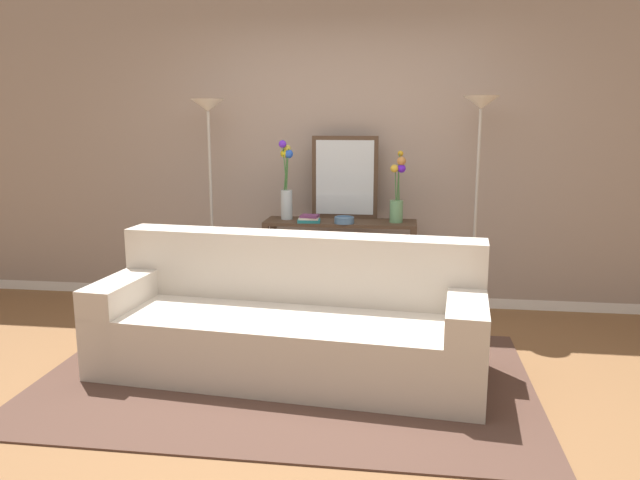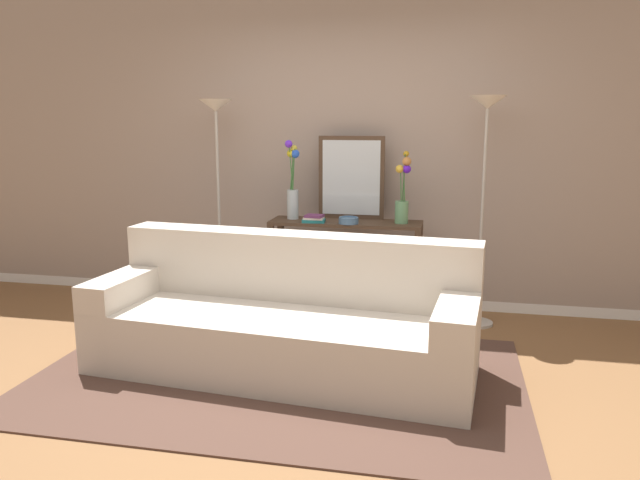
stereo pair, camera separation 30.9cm
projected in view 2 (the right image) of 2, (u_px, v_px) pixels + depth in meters
name	position (u px, v px, depth m)	size (l,w,h in m)	color
ground_plane	(300.00, 397.00, 3.75)	(16.00, 16.00, 0.02)	brown
back_wall	(353.00, 136.00, 5.37)	(12.00, 0.15, 2.99)	white
area_rug	(277.00, 377.00, 3.98)	(3.11, 1.96, 0.01)	#51382D
couch	(284.00, 324.00, 4.08)	(2.56, 1.11, 0.88)	beige
console_table	(345.00, 251.00, 5.18)	(1.26, 0.36, 0.81)	#473323
floor_lamp_left	(217.00, 146.00, 5.19)	(0.28, 0.28, 1.80)	#B7B2A8
floor_lamp_right	(486.00, 147.00, 4.75)	(0.28, 0.28, 1.82)	#B7B2A8
wall_mirror	(351.00, 178.00, 5.20)	(0.56, 0.02, 0.70)	#473323
vase_tall_flowers	(293.00, 187.00, 5.20)	(0.11, 0.13, 0.66)	silver
vase_short_flowers	(403.00, 196.00, 4.98)	(0.12, 0.11, 0.58)	#669E6B
fruit_bowl	(349.00, 220.00, 5.01)	(0.16, 0.16, 0.05)	#4C7093
book_stack	(314.00, 219.00, 5.07)	(0.19, 0.15, 0.06)	#1E7075
book_row_under_console	(303.00, 305.00, 5.35)	(0.28, 0.18, 0.13)	#2D2D33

